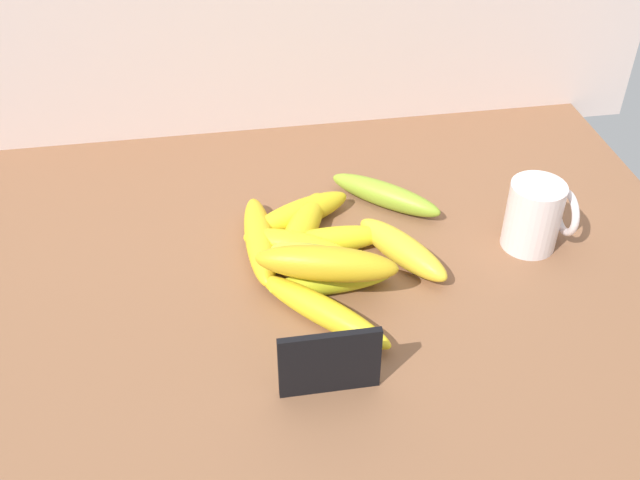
{
  "coord_description": "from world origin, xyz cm",
  "views": [
    {
      "loc": [
        -8.29,
        -72.3,
        66.56
      ],
      "look_at": [
        3.64,
        0.47,
        8.0
      ],
      "focal_mm": 42.02,
      "sensor_mm": 36.0,
      "label": 1
    }
  ],
  "objects": [
    {
      "name": "coffee_mug",
      "position": [
        32.6,
        1.27,
        7.8
      ],
      "size": [
        8.76,
        7.26,
        9.59
      ],
      "color": "silver",
      "rests_on": "counter_top"
    },
    {
      "name": "banana_2",
      "position": [
        4.45,
        -3.7,
        4.64
      ],
      "size": [
        16.06,
        4.12,
        3.28
      ],
      "primitive_type": "ellipsoid",
      "rotation": [
        0.0,
        0.0,
        0.05
      ],
      "color": "#C3CC22",
      "rests_on": "counter_top"
    },
    {
      "name": "chalkboard_sign",
      "position": [
        1.44,
        -19.28,
        6.86
      ],
      "size": [
        11.0,
        1.8,
        8.4
      ],
      "color": "black",
      "rests_on": "counter_top"
    },
    {
      "name": "banana_1",
      "position": [
        5.37,
        4.14,
        4.8
      ],
      "size": [
        16.18,
        4.16,
        3.6
      ],
      "primitive_type": "ellipsoid",
      "rotation": [
        0.0,
        0.0,
        3.18
      ],
      "color": "yellow",
      "rests_on": "counter_top"
    },
    {
      "name": "banana_8",
      "position": [
        15.24,
        13.26,
        4.79
      ],
      "size": [
        15.44,
        14.21,
        3.59
      ],
      "primitive_type": "ellipsoid",
      "rotation": [
        0.0,
        0.0,
        5.56
      ],
      "color": "#89A92D",
      "rests_on": "counter_top"
    },
    {
      "name": "banana_10",
      "position": [
        3.55,
        -4.73,
        8.46
      ],
      "size": [
        17.96,
        9.07,
        4.38
      ],
      "primitive_type": "ellipsoid",
      "rotation": [
        0.0,
        0.0,
        -0.28
      ],
      "color": "gold",
      "rests_on": "banana_2"
    },
    {
      "name": "banana_9",
      "position": [
        4.09,
        -3.77,
        8.04
      ],
      "size": [
        15.14,
        10.16,
        3.53
      ],
      "primitive_type": "ellipsoid",
      "rotation": [
        0.0,
        0.0,
        -0.48
      ],
      "color": "gold",
      "rests_on": "banana_2"
    },
    {
      "name": "banana_3",
      "position": [
        2.18,
        6.8,
        5.01
      ],
      "size": [
        10.96,
        17.09,
        4.03
      ],
      "primitive_type": "ellipsoid",
      "rotation": [
        0.0,
        0.0,
        4.27
      ],
      "color": "yellow",
      "rests_on": "counter_top"
    },
    {
      "name": "banana_5",
      "position": [
        2.41,
        10.48,
        4.94
      ],
      "size": [
        15.95,
        10.18,
        3.88
      ],
      "primitive_type": "ellipsoid",
      "rotation": [
        0.0,
        0.0,
        0.44
      ],
      "color": "yellow",
      "rests_on": "counter_top"
    },
    {
      "name": "counter_top",
      "position": [
        0.0,
        0.0,
        1.5
      ],
      "size": [
        110.0,
        76.0,
        3.0
      ],
      "primitive_type": "cube",
      "color": "brown",
      "rests_on": "ground"
    },
    {
      "name": "banana_6",
      "position": [
        14.51,
        0.6,
        5.0
      ],
      "size": [
        11.38,
        15.44,
        4.0
      ],
      "primitive_type": "ellipsoid",
      "rotation": [
        0.0,
        0.0,
        5.25
      ],
      "color": "yellow",
      "rests_on": "counter_top"
    },
    {
      "name": "banana_0",
      "position": [
        2.48,
        -8.87,
        4.73
      ],
      "size": [
        15.67,
        16.55,
        3.47
      ],
      "primitive_type": "ellipsoid",
      "rotation": [
        0.0,
        0.0,
        5.46
      ],
      "color": "yellow",
      "rests_on": "counter_top"
    },
    {
      "name": "banana_7",
      "position": [
        -3.61,
        5.61,
        4.93
      ],
      "size": [
        3.99,
        18.44,
        3.86
      ],
      "primitive_type": "ellipsoid",
      "rotation": [
        0.0,
        0.0,
        1.58
      ],
      "color": "yellow",
      "rests_on": "counter_top"
    },
    {
      "name": "banana_4",
      "position": [
        1.08,
        2.94,
        5.1
      ],
      "size": [
        15.42,
        10.8,
        4.2
      ],
      "primitive_type": "ellipsoid",
      "rotation": [
        0.0,
        0.0,
        5.8
      ],
      "color": "yellow",
      "rests_on": "counter_top"
    }
  ]
}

